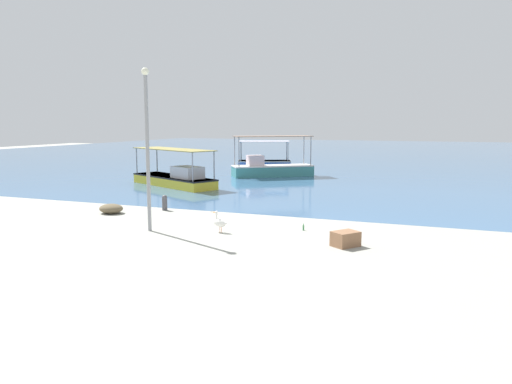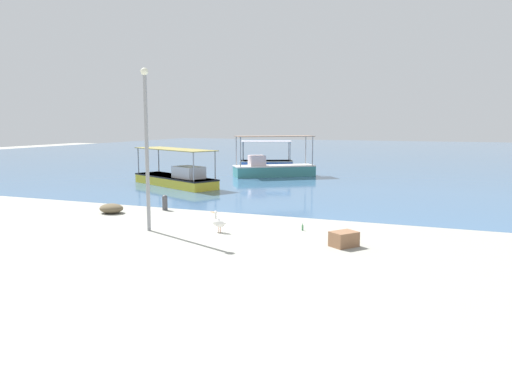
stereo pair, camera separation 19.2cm
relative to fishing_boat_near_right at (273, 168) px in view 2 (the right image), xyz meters
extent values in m
plane|color=#9A9A8F|center=(4.83, -18.03, -0.65)|extent=(120.00, 120.00, 0.00)
cube|color=#3E6590|center=(4.83, 29.97, -0.65)|extent=(110.00, 90.00, 0.00)
cube|color=teal|center=(0.10, 0.07, -0.24)|extent=(5.93, 4.93, 0.82)
cube|color=silver|center=(0.10, 0.07, 0.13)|extent=(5.99, 4.99, 0.08)
cylinder|color=#99999E|center=(1.91, 2.30, 1.25)|extent=(0.08, 0.08, 2.16)
cylinder|color=#99999E|center=(2.80, 1.05, 1.25)|extent=(0.08, 0.08, 2.16)
cylinder|color=#99999E|center=(-2.59, -0.90, 1.25)|extent=(0.08, 0.08, 2.16)
cylinder|color=#99999E|center=(-1.70, -2.15, 1.25)|extent=(0.08, 0.08, 2.16)
cube|color=#836958|center=(0.10, 0.07, 2.36)|extent=(5.83, 4.90, 0.05)
cube|color=silver|center=(-1.00, -0.71, 0.56)|extent=(1.63, 1.66, 0.77)
cube|color=#3763C0|center=(-2.85, 6.31, -0.32)|extent=(5.01, 3.50, 0.65)
cube|color=silver|center=(-2.85, 6.31, -0.04)|extent=(5.07, 3.55, 0.08)
cylinder|color=#99999E|center=(-4.46, 4.76, 0.84)|extent=(0.08, 0.08, 1.68)
cylinder|color=#99999E|center=(-5.08, 6.34, 0.84)|extent=(0.08, 0.08, 1.68)
cylinder|color=#99999E|center=(-0.62, 6.27, 0.84)|extent=(0.08, 0.08, 1.68)
cylinder|color=#99999E|center=(-1.24, 7.85, 0.84)|extent=(0.08, 0.08, 1.68)
cube|color=silver|center=(-2.85, 6.31, 1.71)|extent=(4.87, 3.52, 0.05)
cube|color=gold|center=(-3.93, -7.65, -0.34)|extent=(7.03, 4.71, 0.62)
cube|color=black|center=(-3.93, -7.65, -0.07)|extent=(7.09, 4.77, 0.08)
cylinder|color=#99999E|center=(-7.17, -6.93, 0.82)|extent=(0.08, 0.08, 1.70)
cylinder|color=#99999E|center=(-6.47, -5.51, 0.82)|extent=(0.08, 0.08, 1.70)
cylinder|color=#99999E|center=(-1.40, -9.79, 0.82)|extent=(0.08, 0.08, 1.70)
cylinder|color=#99999E|center=(-0.69, -8.37, 0.82)|extent=(0.08, 0.08, 1.70)
cube|color=olive|center=(-3.93, -7.65, 1.70)|extent=(6.90, 4.71, 0.05)
cube|color=silver|center=(-2.53, -8.34, 0.34)|extent=(2.30, 2.00, 0.73)
cylinder|color=#E0997A|center=(4.62, -18.93, -0.54)|extent=(0.03, 0.03, 0.22)
cylinder|color=#E0997A|center=(4.64, -18.83, -0.54)|extent=(0.03, 0.03, 0.22)
ellipsoid|color=white|center=(4.60, -18.88, -0.30)|extent=(0.61, 0.39, 0.32)
ellipsoid|color=white|center=(4.85, -18.93, -0.28)|extent=(0.18, 0.15, 0.10)
cylinder|color=white|center=(4.45, -18.84, -0.07)|extent=(0.07, 0.07, 0.26)
sphere|color=white|center=(4.45, -18.84, 0.09)|extent=(0.11, 0.11, 0.11)
cone|color=#E5933F|center=(4.29, -18.81, 0.08)|extent=(0.31, 0.12, 0.06)
cylinder|color=gray|center=(2.01, -19.58, 2.24)|extent=(0.14, 0.14, 5.77)
sphere|color=#EAEACC|center=(2.01, -19.58, 5.23)|extent=(0.28, 0.28, 0.28)
cylinder|color=#47474C|center=(0.22, -15.56, -0.37)|extent=(0.24, 0.24, 0.56)
sphere|color=#4C4C51|center=(0.22, -15.56, -0.06)|extent=(0.25, 0.25, 0.25)
ellipsoid|color=brown|center=(-1.61, -17.11, -0.44)|extent=(1.10, 0.93, 0.43)
cube|color=#8B6042|center=(9.37, -19.30, -0.40)|extent=(1.01, 1.05, 0.50)
cylinder|color=#3F7F4C|center=(7.42, -17.45, -0.55)|extent=(0.07, 0.07, 0.20)
cylinder|color=#3F7F4C|center=(7.42, -17.45, -0.42)|extent=(0.03, 0.03, 0.07)
camera|label=1|loc=(12.37, -35.37, 3.44)|focal=35.00mm
camera|label=2|loc=(12.55, -35.30, 3.44)|focal=35.00mm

